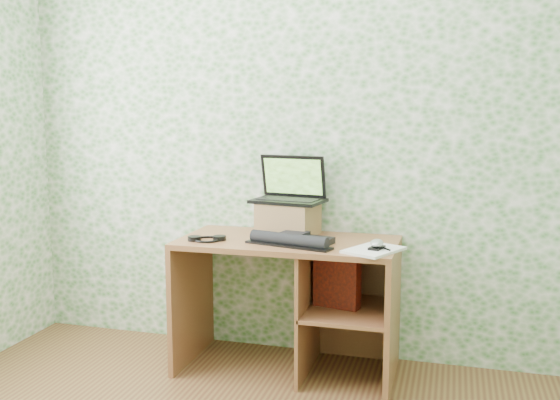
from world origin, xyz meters
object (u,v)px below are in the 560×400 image
(keyboard, at_px, (292,239))
(laptop, at_px, (290,191))
(notepad, at_px, (374,250))
(desk, at_px, (302,287))
(riser, at_px, (288,219))

(keyboard, bearing_deg, laptop, 120.17)
(laptop, xyz_separation_m, notepad, (0.53, -0.34, -0.24))
(desk, xyz_separation_m, notepad, (0.42, -0.18, 0.28))
(notepad, bearing_deg, desk, -177.95)
(desk, distance_m, notepad, 0.53)
(riser, bearing_deg, desk, -45.37)
(riser, distance_m, notepad, 0.62)
(riser, height_order, keyboard, riser)
(desk, relative_size, notepad, 3.99)
(keyboard, bearing_deg, notepad, 5.44)
(desk, relative_size, laptop, 2.78)
(riser, relative_size, notepad, 1.04)
(riser, distance_m, keyboard, 0.26)
(desk, height_order, laptop, laptop)
(keyboard, relative_size, notepad, 1.64)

